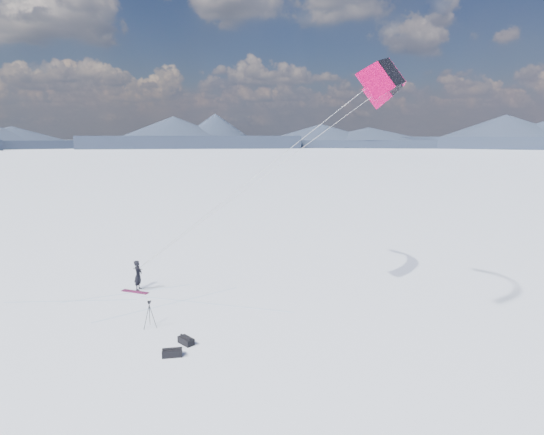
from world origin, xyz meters
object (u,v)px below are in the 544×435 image
at_px(snowkiter, 139,290).
at_px(gear_bag_a, 172,353).
at_px(snowboard, 135,292).
at_px(tripod, 150,310).
at_px(gear_bag_b, 186,341).

distance_m(snowkiter, gear_bag_a, 8.51).
bearing_deg(snowkiter, snowboard, 171.86).
bearing_deg(gear_bag_a, snowboard, 106.51).
relative_size(snowkiter, tripod, 1.33).
height_order(snowkiter, gear_bag_b, snowkiter).
height_order(snowboard, tripod, tripod).
height_order(snowboard, gear_bag_a, gear_bag_a).
bearing_deg(tripod, gear_bag_b, -26.91).
relative_size(snowboard, gear_bag_b, 1.98).
bearing_deg(gear_bag_b, gear_bag_a, -62.60).
distance_m(snowkiter, tripod, 5.49).
xyz_separation_m(snowboard, gear_bag_b, (5.86, -4.52, 0.12)).
xyz_separation_m(snowboard, gear_bag_a, (5.91, -5.64, 0.13)).
bearing_deg(gear_bag_a, tripod, 110.29).
distance_m(snowkiter, snowboard, 0.43).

